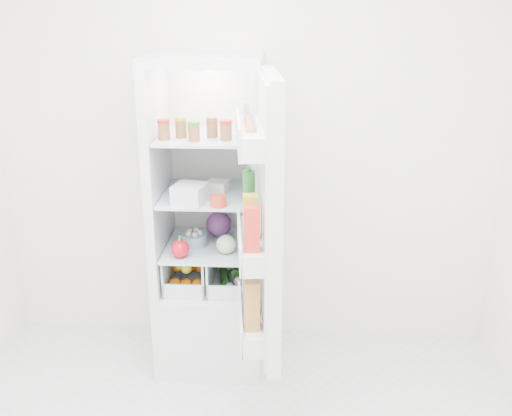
# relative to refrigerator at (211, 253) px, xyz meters

# --- Properties ---
(room_walls) EXTENTS (3.02, 3.02, 2.61)m
(room_walls) POSITION_rel_refrigerator_xyz_m (0.20, -1.25, 0.93)
(room_walls) COLOR white
(room_walls) RESTS_ON ground
(refrigerator) EXTENTS (0.60, 0.60, 1.80)m
(refrigerator) POSITION_rel_refrigerator_xyz_m (0.00, 0.00, 0.00)
(refrigerator) COLOR silver
(refrigerator) RESTS_ON ground
(shelf_low) EXTENTS (0.49, 0.53, 0.01)m
(shelf_low) POSITION_rel_refrigerator_xyz_m (-0.00, -0.06, 0.07)
(shelf_low) COLOR silver
(shelf_low) RESTS_ON refrigerator
(shelf_mid) EXTENTS (0.49, 0.53, 0.02)m
(shelf_mid) POSITION_rel_refrigerator_xyz_m (-0.00, -0.06, 0.38)
(shelf_mid) COLOR silver
(shelf_mid) RESTS_ON refrigerator
(shelf_top) EXTENTS (0.49, 0.53, 0.02)m
(shelf_top) POSITION_rel_refrigerator_xyz_m (-0.00, -0.06, 0.71)
(shelf_top) COLOR silver
(shelf_top) RESTS_ON refrigerator
(crisper_left) EXTENTS (0.23, 0.46, 0.22)m
(crisper_left) POSITION_rel_refrigerator_xyz_m (-0.12, -0.06, -0.06)
(crisper_left) COLOR silver
(crisper_left) RESTS_ON refrigerator
(crisper_right) EXTENTS (0.23, 0.46, 0.22)m
(crisper_right) POSITION_rel_refrigerator_xyz_m (0.12, -0.06, -0.06)
(crisper_right) COLOR silver
(crisper_right) RESTS_ON refrigerator
(condiment_jars) EXTENTS (0.46, 0.16, 0.08)m
(condiment_jars) POSITION_rel_refrigerator_xyz_m (-0.00, -0.17, 0.76)
(condiment_jars) COLOR #B21919
(condiment_jars) RESTS_ON shelf_top
(squeeze_bottle) EXTENTS (0.06, 0.06, 0.17)m
(squeeze_bottle) POSITION_rel_refrigerator_xyz_m (0.21, -0.06, 0.81)
(squeeze_bottle) COLOR white
(squeeze_bottle) RESTS_ON shelf_top
(tub_white) EXTENTS (0.19, 0.19, 0.10)m
(tub_white) POSITION_rel_refrigerator_xyz_m (-0.07, -0.24, 0.44)
(tub_white) COLOR silver
(tub_white) RESTS_ON shelf_mid
(tub_cream) EXTENTS (0.13, 0.13, 0.07)m
(tub_cream) POSITION_rel_refrigerator_xyz_m (0.05, -0.05, 0.43)
(tub_cream) COLOR silver
(tub_cream) RESTS_ON shelf_mid
(tin_red) EXTENTS (0.09, 0.09, 0.06)m
(tin_red) POSITION_rel_refrigerator_xyz_m (0.08, -0.28, 0.42)
(tin_red) COLOR red
(tin_red) RESTS_ON shelf_mid
(red_cabbage) EXTENTS (0.15, 0.15, 0.15)m
(red_cabbage) POSITION_rel_refrigerator_xyz_m (0.04, 0.06, 0.16)
(red_cabbage) COLOR #5E2054
(red_cabbage) RESTS_ON shelf_low
(bell_pepper) EXTENTS (0.10, 0.10, 0.10)m
(bell_pepper) POSITION_rel_refrigerator_xyz_m (-0.13, -0.25, 0.13)
(bell_pepper) COLOR red
(bell_pepper) RESTS_ON shelf_low
(mushroom_bowl) EXTENTS (0.19, 0.19, 0.07)m
(mushroom_bowl) POSITION_rel_refrigerator_xyz_m (-0.09, -0.08, 0.12)
(mushroom_bowl) COLOR #81A0C1
(mushroom_bowl) RESTS_ON shelf_low
(salad_bag) EXTENTS (0.11, 0.11, 0.11)m
(salad_bag) POSITION_rel_refrigerator_xyz_m (0.11, -0.18, 0.14)
(salad_bag) COLOR beige
(salad_bag) RESTS_ON shelf_low
(citrus_pile) EXTENTS (0.20, 0.24, 0.16)m
(citrus_pile) POSITION_rel_refrigerator_xyz_m (-0.12, -0.12, -0.07)
(citrus_pile) COLOR #F45A0C
(citrus_pile) RESTS_ON refrigerator
(veg_pile) EXTENTS (0.16, 0.30, 0.10)m
(veg_pile) POSITION_rel_refrigerator_xyz_m (0.13, -0.06, -0.10)
(veg_pile) COLOR #1C4C19
(veg_pile) RESTS_ON refrigerator
(fridge_door) EXTENTS (0.23, 0.60, 1.30)m
(fridge_door) POSITION_rel_refrigerator_xyz_m (0.33, -0.64, 0.43)
(fridge_door) COLOR silver
(fridge_door) RESTS_ON refrigerator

